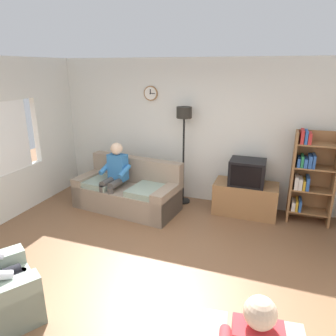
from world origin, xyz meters
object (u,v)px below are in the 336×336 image
tv_stand (245,198)px  person_on_couch (115,173)px  tv (247,172)px  floor_lamp (184,129)px  couch (128,192)px  bookshelf (309,175)px

tv_stand → person_on_couch: (-2.29, -0.60, 0.41)m
tv_stand → tv: tv is taller
tv → floor_lamp: 1.37m
couch → tv_stand: (2.09, 0.49, -0.03)m
tv_stand → floor_lamp: (-1.20, 0.10, 1.17)m
couch → floor_lamp: floor_lamp is taller
couch → tv: 2.19m
tv_stand → person_on_couch: 2.40m
floor_lamp → bookshelf: bearing=-0.7°
couch → tv_stand: size_ratio=1.81×
tv → person_on_couch: size_ratio=0.48×
tv_stand → person_on_couch: bearing=-165.3°
couch → bookshelf: (3.08, 0.56, 0.50)m
couch → bookshelf: 3.17m
tv → bookshelf: 1.00m
floor_lamp → person_on_couch: (-1.09, -0.70, -0.75)m
couch → person_on_couch: size_ratio=1.61×
couch → tv: (2.09, 0.47, 0.48)m
tv_stand → bookshelf: bookshelf is taller
bookshelf → person_on_couch: size_ratio=1.28×
tv_stand → floor_lamp: floor_lamp is taller
tv_stand → person_on_couch: size_ratio=0.89×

